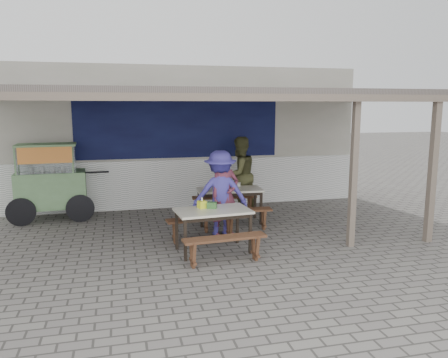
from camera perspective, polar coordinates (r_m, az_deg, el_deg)
name	(u,v)px	position (r m, az deg, el deg)	size (l,w,h in m)	color
ground	(214,241)	(8.34, -1.38, -8.05)	(60.00, 60.00, 0.00)	slate
back_wall	(184,137)	(11.50, -5.27, 5.49)	(9.00, 1.28, 3.50)	beige
warung_roof	(204,96)	(8.84, -2.62, 10.79)	(9.00, 4.21, 2.81)	#5D5350
table_left	(229,192)	(9.45, 0.72, -1.76)	(1.44, 0.77, 0.75)	silver
bench_left_street	(235,215)	(8.89, 1.46, -4.67)	(1.51, 0.39, 0.45)	brown
bench_left_wall	(224,201)	(10.16, 0.06, -2.87)	(1.51, 0.39, 0.45)	brown
table_right	(213,214)	(7.57, -1.46, -4.60)	(1.33, 0.86, 0.75)	silver
bench_right_street	(225,244)	(7.07, 0.11, -8.46)	(1.38, 0.40, 0.45)	brown
bench_right_wall	(203,224)	(8.25, -2.79, -5.85)	(1.38, 0.40, 0.45)	brown
vendor_cart	(50,179)	(10.39, -21.78, 0.01)	(2.13, 0.90, 1.70)	#6D9A66
patron_street_side	(225,195)	(8.47, 0.10, -2.08)	(0.59, 0.39, 1.63)	brown
patron_wall_side	(240,175)	(10.39, 2.04, 0.57)	(0.88, 0.69, 1.81)	#4B4C2A
patron_right_table	(220,193)	(8.51, -0.49, -1.86)	(1.08, 0.62, 1.67)	#443DA4
tissue_box	(202,204)	(7.65, -2.90, -3.35)	(0.13, 0.13, 0.13)	yellow
donation_box	(212,205)	(7.63, -1.60, -3.45)	(0.17, 0.11, 0.11)	#34662D
condiment_jar	(239,184)	(9.70, 1.93, -0.72)	(0.08, 0.08, 0.09)	beige
condiment_bowl	(220,188)	(9.40, -0.53, -1.17)	(0.20, 0.20, 0.05)	silver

